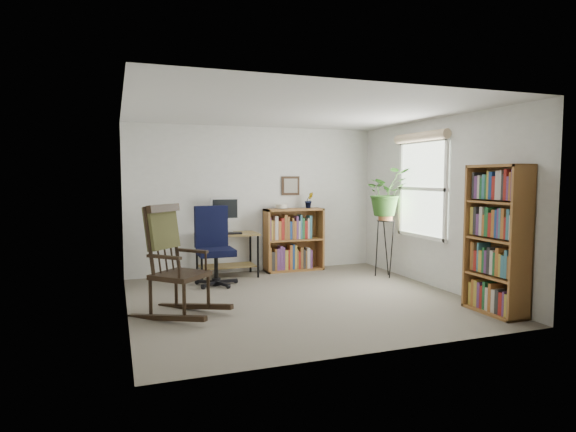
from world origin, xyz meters
name	(u,v)px	position (x,y,z in m)	size (l,w,h in m)	color
floor	(299,299)	(0.00, 0.00, 0.00)	(4.20, 4.00, 0.00)	slate
ceiling	(299,111)	(0.00, 0.00, 2.40)	(4.20, 4.00, 0.00)	silver
wall_back	(255,200)	(0.00, 2.00, 1.20)	(4.20, 0.00, 2.40)	silver
wall_front	(380,220)	(0.00, -2.00, 1.20)	(4.20, 0.00, 2.40)	silver
wall_left	(125,211)	(-2.10, 0.00, 1.20)	(0.00, 4.00, 2.40)	silver
wall_right	(436,204)	(2.10, 0.00, 1.20)	(0.00, 4.00, 2.40)	silver
window	(422,189)	(2.06, 0.30, 1.40)	(0.12, 1.20, 1.50)	white
desk	(227,255)	(-0.55, 1.70, 0.35)	(0.96, 0.53, 0.69)	olive
monitor	(225,215)	(-0.55, 1.84, 0.97)	(0.46, 0.16, 0.56)	silver
keyboard	(229,233)	(-0.55, 1.58, 0.70)	(0.40, 0.15, 0.03)	black
office_chair	(216,245)	(-0.84, 1.16, 0.59)	(0.64, 0.64, 1.17)	black
rocking_chair	(180,260)	(-1.53, -0.23, 0.64)	(0.67, 1.11, 1.29)	black
low_bookshelf	(294,240)	(0.62, 1.82, 0.52)	(0.99, 0.33, 1.05)	#925F2F
tall_bookshelf	(497,240)	(1.92, -1.36, 0.86)	(0.32, 0.75, 1.72)	#925F2F
plant_stand	(385,244)	(1.80, 0.87, 0.52)	(0.29, 0.29, 1.04)	black
spider_plant	(386,169)	(1.80, 0.87, 1.70)	(1.69, 1.88, 1.46)	#316122
potted_plant_small	(309,205)	(0.90, 1.83, 1.10)	(0.13, 0.24, 0.11)	#316122
framed_picture	(291,186)	(0.62, 1.97, 1.43)	(0.32, 0.04, 0.32)	black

